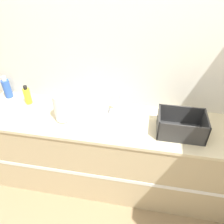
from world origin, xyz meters
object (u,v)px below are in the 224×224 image
at_px(bottle_yellow, 27,96).
at_px(bottle_blue, 7,88).
at_px(dish_rack, 181,126).
at_px(sink, 114,121).
at_px(paper_towel_roll, 62,107).

height_order(bottle_yellow, bottle_blue, bottle_blue).
bearing_deg(dish_rack, bottle_blue, 171.50).
xyz_separation_m(sink, paper_towel_roll, (-0.47, -0.04, 0.12)).
bearing_deg(sink, bottle_yellow, 170.32).
bearing_deg(bottle_yellow, bottle_blue, 164.64).
relative_size(paper_towel_roll, dish_rack, 0.68).
relative_size(dish_rack, bottle_yellow, 1.95).
relative_size(sink, dish_rack, 1.51).
distance_m(paper_towel_roll, dish_rack, 1.04).
bearing_deg(bottle_blue, dish_rack, -8.50).
relative_size(paper_towel_roll, bottle_yellow, 1.33).
bearing_deg(sink, bottle_blue, 169.02).
bearing_deg(bottle_yellow, sink, -9.68).
relative_size(bottle_yellow, bottle_blue, 0.84).
bearing_deg(bottle_yellow, paper_towel_roll, -23.56).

